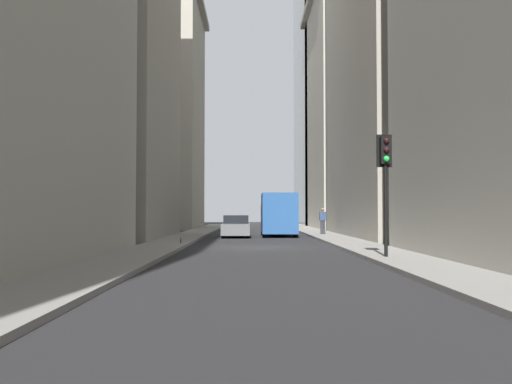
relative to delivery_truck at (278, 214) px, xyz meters
name	(u,v)px	position (x,y,z in m)	size (l,w,h in m)	color
ground_plane	(261,247)	(-12.19, 1.40, -1.46)	(135.00, 135.00, 0.00)	#262628
sidewalk_right	(162,246)	(-12.19, 5.90, -1.39)	(90.00, 2.20, 0.14)	gray
sidewalk_left	(358,246)	(-12.19, -3.10, -1.39)	(90.00, 2.20, 0.14)	gray
building_left_far	(364,97)	(16.15, -9.19, 11.47)	(16.01, 10.50, 25.83)	beige
building_right_far	(149,106)	(17.29, 11.99, 10.68)	(12.99, 10.50, 24.26)	#A8A091
building_right_midfar	(86,39)	(-3.90, 12.00, 10.80)	(13.03, 10.00, 24.53)	#A8A091
delivery_truck	(278,214)	(0.00, 0.00, 0.00)	(6.46, 2.25, 2.84)	#285699
hatchback_grey	(236,227)	(-1.72, 2.80, -0.80)	(4.30, 1.78, 1.42)	slate
traffic_light_foreground	(385,166)	(-19.36, -2.63, 1.68)	(0.43, 0.52, 4.08)	black
pedestrian	(323,220)	(-0.20, -3.01, -0.35)	(0.26, 0.44, 1.77)	#33333D
discarded_bottle	(181,241)	(-11.39, 5.17, -1.21)	(0.07, 0.07, 0.27)	brown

